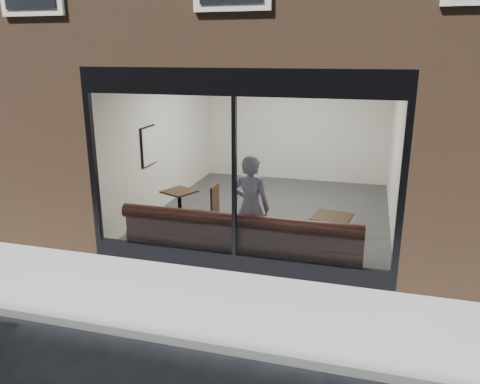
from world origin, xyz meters
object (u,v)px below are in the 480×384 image
(banquette, at_px, (241,249))
(cafe_table_left, at_px, (179,191))
(cafe_table_right, at_px, (332,217))
(person, at_px, (251,207))
(cafe_chair_left, at_px, (206,219))

(banquette, relative_size, cafe_table_left, 7.09)
(cafe_table_left, xyz_separation_m, cafe_table_right, (3.09, -0.72, 0.00))
(cafe_table_right, bearing_deg, person, -165.43)
(cafe_table_left, relative_size, cafe_table_right, 0.92)
(cafe_table_left, distance_m, cafe_chair_left, 0.77)
(person, bearing_deg, cafe_table_right, -157.22)
(cafe_table_right, distance_m, cafe_chair_left, 2.63)
(cafe_table_left, bearing_deg, person, -31.37)
(banquette, xyz_separation_m, cafe_table_left, (-1.64, 1.27, 0.52))
(banquette, height_order, cafe_chair_left, banquette)
(banquette, xyz_separation_m, person, (0.11, 0.20, 0.68))
(cafe_table_left, xyz_separation_m, cafe_chair_left, (0.58, -0.06, -0.50))
(cafe_chair_left, bearing_deg, cafe_table_right, 164.80)
(person, distance_m, cafe_table_left, 2.06)
(person, xyz_separation_m, cafe_table_left, (-1.75, 1.07, -0.17))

